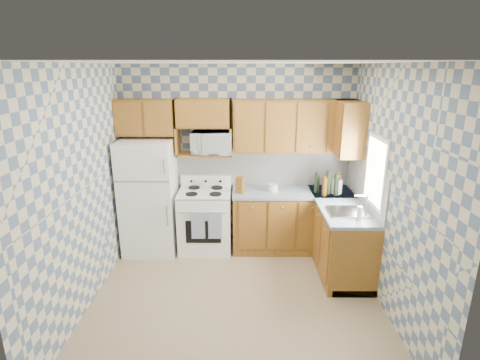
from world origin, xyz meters
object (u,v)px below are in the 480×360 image
refrigerator (149,197)px  microwave (212,142)px  stove_body (205,221)px  electric_kettle (336,186)px

refrigerator → microwave: 1.21m
refrigerator → stove_body: 0.89m
microwave → electric_kettle: 1.90m
stove_body → electric_kettle: electric_kettle is taller
electric_kettle → microwave: bearing=172.4°
refrigerator → stove_body: size_ratio=1.87×
microwave → electric_kettle: bearing=-5.5°
refrigerator → microwave: (0.92, 0.18, 0.77)m
stove_body → microwave: microwave is taller
refrigerator → microwave: microwave is taller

